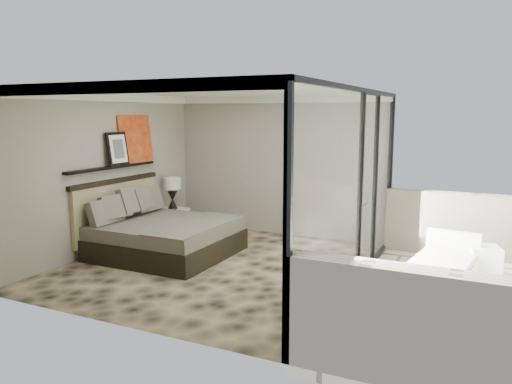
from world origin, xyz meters
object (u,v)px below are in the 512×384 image
at_px(lounger, 441,270).
at_px(ottoman, 484,260).
at_px(nightstand, 171,220).
at_px(table_lamp, 172,189).
at_px(bed, 161,234).

bearing_deg(lounger, ottoman, 60.28).
height_order(nightstand, ottoman, nightstand).
distance_m(nightstand, table_lamp, 0.65).
distance_m(bed, nightstand, 1.51).
xyz_separation_m(bed, lounger, (4.60, 0.51, -0.16)).
xyz_separation_m(nightstand, ottoman, (5.87, -0.10, -0.06)).
relative_size(nightstand, lounger, 0.33).
height_order(nightstand, lounger, lounger).
xyz_separation_m(bed, nightstand, (-0.74, 1.32, -0.07)).
height_order(ottoman, lounger, lounger).
relative_size(bed, nightstand, 3.84).
bearing_deg(lounger, nightstand, 179.03).
bearing_deg(table_lamp, ottoman, -1.53).
relative_size(bed, table_lamp, 3.43).
height_order(bed, ottoman, bed).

